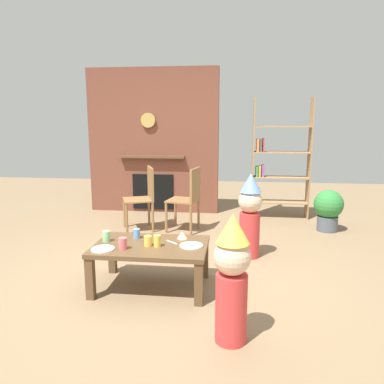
% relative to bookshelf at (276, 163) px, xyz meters
% --- Properties ---
extents(ground_plane, '(12.00, 12.00, 0.00)m').
position_rel_bookshelf_xyz_m(ground_plane, '(-1.27, -2.40, -0.88)').
color(ground_plane, '#846B4C').
extents(brick_fireplace_feature, '(2.20, 0.28, 2.40)m').
position_rel_bookshelf_xyz_m(brick_fireplace_feature, '(-2.04, 0.20, 0.31)').
color(brick_fireplace_feature, brown).
rests_on(brick_fireplace_feature, ground_plane).
extents(bookshelf, '(0.90, 0.28, 1.90)m').
position_rel_bookshelf_xyz_m(bookshelf, '(0.00, 0.00, 0.00)').
color(bookshelf, '#9E7A51').
rests_on(bookshelf, ground_plane).
extents(coffee_table, '(1.04, 0.68, 0.42)m').
position_rel_bookshelf_xyz_m(coffee_table, '(-1.40, -2.82, -0.53)').
color(coffee_table, brown).
rests_on(coffee_table, ground_plane).
extents(paper_cup_near_left, '(0.06, 0.06, 0.09)m').
position_rel_bookshelf_xyz_m(paper_cup_near_left, '(-1.58, -2.65, -0.42)').
color(paper_cup_near_left, '#669EE0').
rests_on(paper_cup_near_left, coffee_table).
extents(paper_cup_near_right, '(0.06, 0.06, 0.11)m').
position_rel_bookshelf_xyz_m(paper_cup_near_right, '(-1.33, -2.87, -0.41)').
color(paper_cup_near_right, '#F2CC4C').
rests_on(paper_cup_near_right, coffee_table).
extents(paper_cup_center, '(0.07, 0.07, 0.10)m').
position_rel_bookshelf_xyz_m(paper_cup_center, '(-1.83, -2.79, -0.41)').
color(paper_cup_center, '#8CD18C').
rests_on(paper_cup_center, coffee_table).
extents(paper_cup_far_left, '(0.07, 0.07, 0.10)m').
position_rel_bookshelf_xyz_m(paper_cup_far_left, '(-1.62, -2.98, -0.41)').
color(paper_cup_far_left, '#E5666B').
rests_on(paper_cup_far_left, coffee_table).
extents(paper_cup_far_right, '(0.07, 0.07, 0.10)m').
position_rel_bookshelf_xyz_m(paper_cup_far_right, '(-1.42, -2.87, -0.42)').
color(paper_cup_far_right, '#F2CC4C').
rests_on(paper_cup_far_right, coffee_table).
extents(paper_plate_front, '(0.21, 0.21, 0.01)m').
position_rel_bookshelf_xyz_m(paper_plate_front, '(-1.02, -2.83, -0.46)').
color(paper_plate_front, white).
rests_on(paper_plate_front, coffee_table).
extents(paper_plate_rear, '(0.20, 0.20, 0.01)m').
position_rel_bookshelf_xyz_m(paper_plate_rear, '(-1.79, -3.01, -0.46)').
color(paper_plate_rear, white).
rests_on(paper_plate_rear, coffee_table).
extents(birthday_cake_slice, '(0.10, 0.10, 0.07)m').
position_rel_bookshelf_xyz_m(birthday_cake_slice, '(-1.14, -2.61, -0.43)').
color(birthday_cake_slice, '#EAC68C').
rests_on(birthday_cake_slice, coffee_table).
extents(table_fork, '(0.12, 0.11, 0.01)m').
position_rel_bookshelf_xyz_m(table_fork, '(-1.22, -2.75, -0.46)').
color(table_fork, silver).
rests_on(table_fork, coffee_table).
extents(child_with_cone_hat, '(0.26, 0.26, 0.93)m').
position_rel_bookshelf_xyz_m(child_with_cone_hat, '(-0.65, -3.62, -0.39)').
color(child_with_cone_hat, '#D13838').
rests_on(child_with_cone_hat, ground_plane).
extents(child_in_pink, '(0.27, 0.27, 0.97)m').
position_rel_bookshelf_xyz_m(child_in_pink, '(-0.47, -1.90, -0.37)').
color(child_in_pink, '#D13838').
rests_on(child_in_pink, ground_plane).
extents(dining_chair_left, '(0.52, 0.52, 0.90)m').
position_rel_bookshelf_xyz_m(dining_chair_left, '(-1.92, -0.96, -0.37)').
color(dining_chair_left, olive).
rests_on(dining_chair_left, ground_plane).
extents(dining_chair_middle, '(0.47, 0.47, 0.90)m').
position_rel_bookshelf_xyz_m(dining_chair_middle, '(-1.28, -0.97, -0.37)').
color(dining_chair_middle, olive).
rests_on(dining_chair_middle, ground_plane).
extents(potted_plant_tall, '(0.41, 0.41, 0.59)m').
position_rel_bookshelf_xyz_m(potted_plant_tall, '(0.67, -0.72, -0.55)').
color(potted_plant_tall, '#4C5660').
rests_on(potted_plant_tall, ground_plane).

